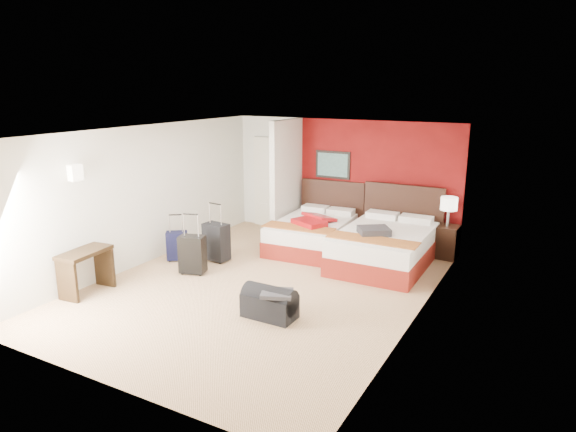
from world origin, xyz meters
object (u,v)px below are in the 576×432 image
Objects in this scene: suitcase_charcoal at (216,243)px; table_lamp at (448,212)px; bed_right at (384,248)px; desk at (86,272)px; nightstand at (446,242)px; suitcase_navy at (177,247)px; bed_left at (312,235)px; red_suitcase_open at (314,220)px; duffel_bag at (270,305)px; suitcase_black at (193,256)px.

table_lamp is at bearing 37.38° from suitcase_charcoal.
bed_right is 2.55× the size of desk.
nightstand is 5.06m from suitcase_navy.
nightstand is at bearing 37.38° from suitcase_charcoal.
bed_left is at bearing -161.26° from nightstand.
nightstand is at bearing 13.24° from bed_left.
bed_left is 4.27m from desk.
bed_right is at bearing 30.24° from suitcase_charcoal.
red_suitcase_open is 3.10m from duffel_bag.
suitcase_charcoal reaches higher than bed_right.
desk is at bearing -105.10° from suitcase_charcoal.
suitcase_charcoal is (-3.70, -2.24, 0.03)m from nightstand.
duffel_bag is 0.89× the size of desk.
nightstand is at bearing 38.28° from desk.
nightstand is at bearing 22.25° from suitcase_black.
table_lamp is (2.46, 0.75, 0.61)m from bed_left.
suitcase_navy is at bearing -155.68° from bed_right.
desk is (-0.90, -1.48, 0.03)m from suitcase_black.
suitcase_black is 1.24× the size of suitcase_navy.
desk is at bearing -136.99° from bed_right.
nightstand is 0.91× the size of suitcase_charcoal.
nightstand is 6.38m from desk.
suitcase_charcoal reaches higher than nightstand.
suitcase_charcoal reaches higher than suitcase_navy.
table_lamp is at bearing 22.25° from suitcase_black.
bed_right is 3.33× the size of suitcase_black.
table_lamp reaches higher than suitcase_charcoal.
nightstand is at bearing 0.00° from table_lamp.
bed_left is 1.94m from suitcase_charcoal.
bed_left is 3.45× the size of table_lamp.
duffel_bag is (-1.61, -3.83, -0.12)m from nightstand.
suitcase_charcoal reaches higher than red_suitcase_open.
table_lamp is (0.89, 0.99, 0.57)m from bed_right.
duffel_bag is at bearing -52.37° from red_suitcase_open.
nightstand is 1.12× the size of table_lamp.
duffel_bag is at bearing -112.83° from table_lamp.
red_suitcase_open is 1.03× the size of desk.
suitcase_black reaches higher than suitcase_navy.
duffel_bag is at bearing -39.35° from suitcase_black.
duffel_bag is (0.75, -2.98, -0.44)m from red_suitcase_open.
suitcase_navy is 1.89m from desk.
bed_left reaches higher than suitcase_navy.
duffel_bag is (-0.72, -2.84, -0.13)m from bed_right.
suitcase_black is at bearing -80.92° from suitcase_charcoal.
suitcase_black reaches higher than duffel_bag.
red_suitcase_open is at bearing 52.33° from suitcase_charcoal.
desk is (-4.56, -4.46, -0.54)m from table_lamp.
nightstand reaches higher than bed_left.
table_lamp reaches higher than red_suitcase_open.
desk reaches higher than suitcase_navy.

